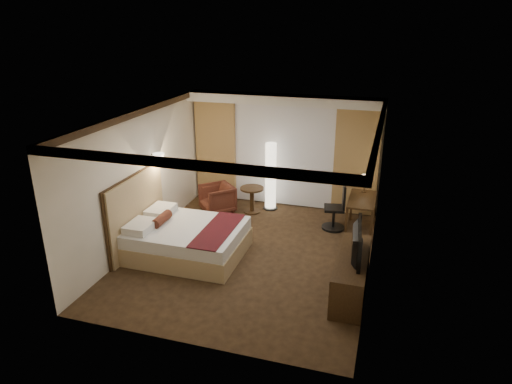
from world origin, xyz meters
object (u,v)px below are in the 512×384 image
(office_chair, at_px, (334,207))
(dresser, at_px, (351,275))
(television, at_px, (352,239))
(floor_lamp, at_px, (271,176))
(bed, at_px, (188,240))
(desk, at_px, (361,215))
(armchair, at_px, (217,197))
(side_table, at_px, (252,200))

(office_chair, xyz_separation_m, dresser, (0.62, -2.42, -0.18))
(television, bearing_deg, floor_lamp, 29.91)
(bed, xyz_separation_m, dresser, (3.14, -0.43, 0.03))
(desk, relative_size, television, 1.05)
(armchair, relative_size, office_chair, 0.70)
(desk, bearing_deg, floor_lamp, 163.54)
(side_table, bearing_deg, office_chair, -10.54)
(office_chair, bearing_deg, side_table, 159.55)
(armchair, xyz_separation_m, side_table, (0.80, 0.21, -0.05))
(side_table, distance_m, floor_lamp, 0.71)
(desk, bearing_deg, office_chair, -174.97)
(side_table, xyz_separation_m, dresser, (2.59, -2.79, 0.03))
(office_chair, bearing_deg, armchair, 166.78)
(armchair, height_order, floor_lamp, floor_lamp)
(dresser, bearing_deg, bed, 172.26)
(bed, distance_m, dresser, 3.17)
(bed, xyz_separation_m, desk, (3.09, 2.04, 0.07))
(armchair, height_order, desk, desk)
(office_chair, height_order, television, television)
(bed, relative_size, dresser, 1.20)
(floor_lamp, xyz_separation_m, office_chair, (1.61, -0.69, -0.30))
(television, bearing_deg, bed, 76.90)
(office_chair, bearing_deg, floor_lamp, 146.78)
(bed, relative_size, side_table, 3.43)
(desk, xyz_separation_m, office_chair, (-0.57, -0.05, 0.14))
(desk, xyz_separation_m, dresser, (0.05, -2.47, -0.04))
(armchair, bearing_deg, desk, 43.83)
(bed, distance_m, television, 3.22)
(bed, relative_size, office_chair, 2.04)
(floor_lamp, distance_m, office_chair, 1.78)
(bed, relative_size, television, 1.93)
(dresser, relative_size, television, 1.60)
(bed, relative_size, desk, 1.84)
(dresser, xyz_separation_m, television, (-0.03, 0.00, 0.65))
(armchair, distance_m, dresser, 4.25)
(office_chair, relative_size, dresser, 0.59)
(side_table, height_order, dresser, dresser)
(bed, bearing_deg, television, -7.82)
(desk, bearing_deg, dresser, -88.84)
(armchair, xyz_separation_m, desk, (3.33, -0.11, 0.02))
(armchair, bearing_deg, bed, -37.99)
(desk, height_order, television, television)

